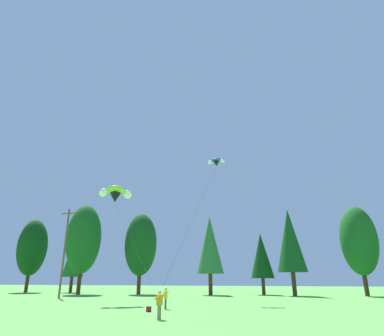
{
  "coord_description": "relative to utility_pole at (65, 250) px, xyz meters",
  "views": [
    {
      "loc": [
        7.98,
        -3.11,
        2.39
      ],
      "look_at": [
        2.02,
        21.95,
        11.11
      ],
      "focal_mm": 30.68,
      "sensor_mm": 36.0,
      "label": 1
    }
  ],
  "objects": [
    {
      "name": "treeline_tree_a",
      "position": [
        -17.57,
        15.46,
        2.03
      ],
      "size": [
        5.44,
        5.44,
        13.48
      ],
      "color": "#472D19",
      "rests_on": "ground_plane"
    },
    {
      "name": "treeline_tree_b",
      "position": [
        -8.75,
        16.17,
        0.43
      ],
      "size": [
        3.9,
        3.9,
        10.47
      ],
      "color": "#472D19",
      "rests_on": "ground_plane"
    },
    {
      "name": "treeline_tree_c",
      "position": [
        -3.61,
        10.38,
        2.74
      ],
      "size": [
        5.76,
        5.76,
        14.66
      ],
      "color": "#472D19",
      "rests_on": "ground_plane"
    },
    {
      "name": "treeline_tree_d",
      "position": [
        5.81,
        12.86,
        1.83
      ],
      "size": [
        5.35,
        5.35,
        13.15
      ],
      "color": "#472D19",
      "rests_on": "ground_plane"
    },
    {
      "name": "treeline_tree_e",
      "position": [
        17.79,
        12.57,
        1.46
      ],
      "size": [
        4.27,
        4.27,
        12.11
      ],
      "color": "#472D19",
      "rests_on": "ground_plane"
    },
    {
      "name": "treeline_tree_f",
      "position": [
        25.73,
        15.31,
        -0.18
      ],
      "size": [
        3.69,
        3.69,
        9.5
      ],
      "color": "#472D19",
      "rests_on": "ground_plane"
    },
    {
      "name": "treeline_tree_g",
      "position": [
        30.26,
        12.87,
        1.91
      ],
      "size": [
        4.42,
        4.42,
        12.83
      ],
      "color": "#472D19",
      "rests_on": "ground_plane"
    },
    {
      "name": "treeline_tree_h",
      "position": [
        40.37,
        14.49,
        1.77
      ],
      "size": [
        5.32,
        5.32,
        13.04
      ],
      "color": "#472D19",
      "rests_on": "ground_plane"
    },
    {
      "name": "utility_pole",
      "position": [
        0.0,
        0.0,
        0.0
      ],
      "size": [
        2.2,
        0.26,
        11.72
      ],
      "color": "brown",
      "rests_on": "ground_plane"
    },
    {
      "name": "kite_flyer_near",
      "position": [
        18.54,
        -12.48,
        -5.13
      ],
      "size": [
        0.62,
        0.65,
        1.69
      ],
      "color": "#4C4C51",
      "rests_on": "ground_plane"
    },
    {
      "name": "kite_flyer_mid",
      "position": [
        20.36,
        -19.47,
        -5.13
      ],
      "size": [
        0.65,
        0.68,
        1.69
      ],
      "color": "gray",
      "rests_on": "ground_plane"
    },
    {
      "name": "parafoil_kite_high_blue_white",
      "position": [
        21.4,
        -1.7,
        10.35
      ],
      "size": [
        4.37,
        11.29,
        15.38
      ],
      "color": "blue"
    },
    {
      "name": "parafoil_kite_mid_lime_white",
      "position": [
        10.21,
        -6.51,
        5.66
      ],
      "size": [
        11.72,
        14.41,
        11.17
      ],
      "color": "#93D633"
    },
    {
      "name": "backpack",
      "position": [
        17.99,
        -14.95,
        -5.93
      ],
      "size": [
        0.39,
        0.4,
        0.4
      ],
      "primitive_type": "cube",
      "rotation": [
        0.0,
        0.0,
        0.89
      ],
      "color": "maroon",
      "rests_on": "ground_plane"
    }
  ]
}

